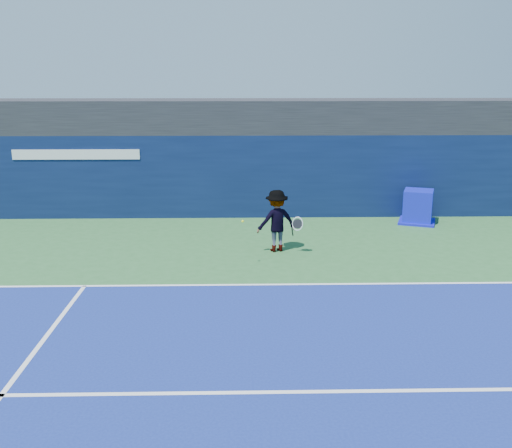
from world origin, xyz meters
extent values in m
plane|color=#2C6130|center=(0.00, 0.00, 0.00)|extent=(80.00, 80.00, 0.00)
cube|color=white|center=(0.00, 3.00, 0.01)|extent=(24.00, 0.10, 0.01)
cube|color=white|center=(0.00, -2.00, 0.01)|extent=(24.00, 0.10, 0.01)
cube|color=black|center=(0.00, 11.50, 3.60)|extent=(36.00, 3.00, 1.20)
cube|color=#0A173C|center=(0.00, 10.50, 1.50)|extent=(36.00, 1.00, 3.00)
cube|color=white|center=(-7.00, 9.99, 2.35)|extent=(4.50, 0.04, 0.35)
cube|color=#0C13B5|center=(5.10, 9.17, 0.59)|extent=(1.25, 1.25, 1.17)
cube|color=#0D0DBB|center=(5.10, 9.17, 0.04)|extent=(1.56, 1.56, 0.08)
imported|color=white|center=(-0.09, 5.89, 0.92)|extent=(1.33, 0.99, 1.83)
cylinder|color=black|center=(0.36, 5.64, 0.65)|extent=(0.09, 0.16, 0.29)
torus|color=white|center=(0.50, 5.59, 0.90)|extent=(0.34, 0.19, 0.33)
cylinder|color=black|center=(0.50, 5.59, 0.90)|extent=(0.28, 0.15, 0.28)
sphere|color=yellow|center=(-1.08, 4.46, 1.27)|extent=(0.07, 0.07, 0.07)
camera|label=1|loc=(-1.05, -10.33, 5.01)|focal=40.00mm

